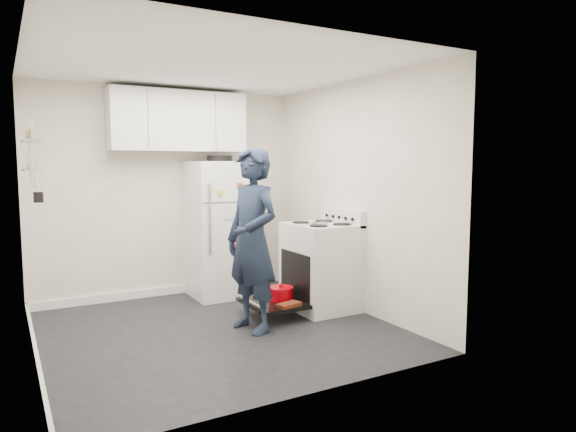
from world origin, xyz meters
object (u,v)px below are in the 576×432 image
open_oven_door (276,299)px  refrigerator (221,228)px  electric_range (320,267)px  person (252,240)px

open_oven_door → refrigerator: refrigerator is taller
electric_range → open_oven_door: 0.62m
electric_range → refrigerator: bearing=123.4°
electric_range → refrigerator: (-0.72, 1.10, 0.36)m
open_oven_door → person: size_ratio=0.40×
open_oven_door → refrigerator: bearing=99.0°
electric_range → person: person is taller
refrigerator → person: 1.42m
refrigerator → person: person is taller
electric_range → open_oven_door: bearing=179.7°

